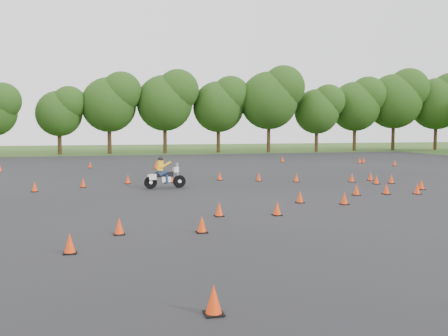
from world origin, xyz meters
TOP-DOWN VIEW (x-y plane):
  - ground at (0.00, 0.00)m, footprint 140.00×140.00m
  - asphalt_pad at (0.00, 6.00)m, footprint 62.00×62.00m
  - treeline at (2.72, 35.13)m, footprint 86.96×32.30m
  - traffic_cones at (-0.08, 5.55)m, footprint 36.66×33.64m
  - rider_yellow at (-2.05, 7.24)m, footprint 2.05×0.77m

SIDE VIEW (x-z plane):
  - ground at x=0.00m, z-range 0.00..0.00m
  - asphalt_pad at x=0.00m, z-range 0.01..0.01m
  - traffic_cones at x=-0.08m, z-range 0.01..0.46m
  - rider_yellow at x=-2.05m, z-range 0.00..1.55m
  - treeline at x=2.72m, z-range -0.83..10.15m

